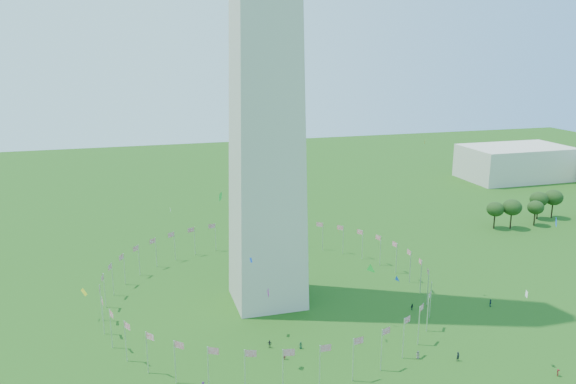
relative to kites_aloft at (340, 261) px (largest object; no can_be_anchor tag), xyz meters
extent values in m
cylinder|color=silver|center=(29.19, 21.88, -13.17)|extent=(0.24, 0.24, 9.00)
cylinder|color=silver|center=(28.58, 28.82, -13.17)|extent=(0.24, 0.24, 9.00)
cylinder|color=silver|center=(26.78, 35.56, -13.17)|extent=(0.24, 0.24, 9.00)
cylinder|color=silver|center=(23.83, 41.88, -13.17)|extent=(0.24, 0.24, 9.00)
cylinder|color=silver|center=(19.83, 47.59, -13.17)|extent=(0.24, 0.24, 9.00)
cylinder|color=silver|center=(14.90, 52.52, -13.17)|extent=(0.24, 0.24, 9.00)
cylinder|color=silver|center=(9.19, 56.52, -13.17)|extent=(0.24, 0.24, 9.00)
cylinder|color=silver|center=(2.87, 59.46, -13.17)|extent=(0.24, 0.24, 9.00)
cylinder|color=silver|center=(-3.86, 61.27, -13.17)|extent=(0.24, 0.24, 9.00)
cylinder|color=silver|center=(-10.81, 61.88, -13.17)|extent=(0.24, 0.24, 9.00)
cylinder|color=silver|center=(-17.75, 61.27, -13.17)|extent=(0.24, 0.24, 9.00)
cylinder|color=silver|center=(-24.49, 59.46, -13.17)|extent=(0.24, 0.24, 9.00)
cylinder|color=silver|center=(-30.81, 56.52, -13.17)|extent=(0.24, 0.24, 9.00)
cylinder|color=silver|center=(-36.52, 52.52, -13.17)|extent=(0.24, 0.24, 9.00)
cylinder|color=silver|center=(-41.45, 47.59, -13.17)|extent=(0.24, 0.24, 9.00)
cylinder|color=silver|center=(-45.45, 41.88, -13.17)|extent=(0.24, 0.24, 9.00)
cylinder|color=silver|center=(-48.40, 35.56, -13.17)|extent=(0.24, 0.24, 9.00)
cylinder|color=silver|center=(-50.20, 28.82, -13.17)|extent=(0.24, 0.24, 9.00)
cylinder|color=silver|center=(-50.81, 21.88, -13.17)|extent=(0.24, 0.24, 9.00)
cylinder|color=silver|center=(-50.20, 14.93, -13.17)|extent=(0.24, 0.24, 9.00)
cylinder|color=silver|center=(-48.40, 8.19, -13.17)|extent=(0.24, 0.24, 9.00)
cylinder|color=silver|center=(-45.45, 1.88, -13.17)|extent=(0.24, 0.24, 9.00)
cylinder|color=silver|center=(-41.45, -3.84, -13.17)|extent=(0.24, 0.24, 9.00)
cylinder|color=silver|center=(-36.52, -8.77, -13.17)|extent=(0.24, 0.24, 9.00)
cylinder|color=silver|center=(-30.81, -12.77, -13.17)|extent=(0.24, 0.24, 9.00)
cylinder|color=silver|center=(-24.49, -15.71, -13.17)|extent=(0.24, 0.24, 9.00)
cylinder|color=silver|center=(-17.75, -17.52, -13.17)|extent=(0.24, 0.24, 9.00)
cylinder|color=silver|center=(-10.81, -18.12, -13.17)|extent=(0.24, 0.24, 9.00)
cylinder|color=silver|center=(-3.86, -17.52, -13.17)|extent=(0.24, 0.24, 9.00)
cylinder|color=silver|center=(2.87, -15.71, -13.17)|extent=(0.24, 0.24, 9.00)
cylinder|color=silver|center=(9.19, -12.77, -13.17)|extent=(0.24, 0.24, 9.00)
cylinder|color=silver|center=(14.90, -8.77, -13.17)|extent=(0.24, 0.24, 9.00)
cylinder|color=silver|center=(19.83, -3.84, -13.17)|extent=(0.24, 0.24, 9.00)
cylinder|color=silver|center=(23.83, 1.88, -13.17)|extent=(0.24, 0.24, 9.00)
cylinder|color=silver|center=(26.78, 8.19, -13.17)|extent=(0.24, 0.24, 9.00)
cylinder|color=silver|center=(28.58, 14.93, -13.17)|extent=(0.24, 0.24, 9.00)
cube|color=beige|center=(139.19, 121.88, -9.67)|extent=(50.00, 30.00, 16.00)
imported|color=#5A141F|center=(-14.33, -6.46, -16.91)|extent=(0.96, 1.13, 1.52)
imported|color=#561315|center=(35.28, -27.12, -16.92)|extent=(0.87, 1.10, 1.49)
imported|color=black|center=(-16.14, -1.06, -16.78)|extent=(1.22, 1.08, 1.76)
imported|color=#1B4527|center=(-9.85, -3.25, -16.89)|extent=(0.86, 0.67, 1.56)
imported|color=black|center=(19.61, -16.83, -16.67)|extent=(0.83, 0.67, 1.99)
imported|color=black|center=(21.73, 6.54, -16.87)|extent=(1.10, 0.95, 1.59)
imported|color=#1C2743|center=(41.36, 2.97, -16.73)|extent=(1.11, 1.29, 1.88)
imported|color=gray|center=(12.14, -13.82, -16.80)|extent=(0.93, 1.02, 1.72)
plane|color=green|center=(8.52, 2.69, -3.89)|extent=(1.14, 2.49, 2.70)
plane|color=blue|center=(35.22, -21.88, 12.25)|extent=(1.42, 1.42, 2.00)
plane|color=green|center=(-26.23, -4.57, 17.42)|extent=(0.74, 1.79, 1.89)
plane|color=white|center=(-33.15, 32.28, 5.13)|extent=(0.43, 1.90, 1.85)
plane|color=blue|center=(-18.39, 5.70, -0.02)|extent=(0.92, 1.00, 1.20)
plane|color=red|center=(-1.08, -1.12, 7.53)|extent=(1.68, 1.20, 1.97)
plane|color=orange|center=(27.79, 15.76, 22.21)|extent=(0.49, 0.99, 1.10)
plane|color=white|center=(30.84, -21.29, -2.30)|extent=(0.08, 1.55, 1.55)
plane|color=blue|center=(17.42, 6.80, -9.11)|extent=(0.78, 1.45, 1.56)
plane|color=#CC2699|center=(-14.94, 4.51, -7.57)|extent=(1.45, 1.29, 1.86)
plane|color=yellow|center=(-54.45, 23.43, -10.72)|extent=(1.31, 1.85, 1.65)
ellipsoid|color=#214416|center=(80.76, 56.40, -12.92)|extent=(6.07, 6.07, 9.48)
ellipsoid|color=#214416|center=(86.24, 54.62, -12.43)|extent=(6.70, 6.70, 10.47)
ellipsoid|color=#214416|center=(96.83, 55.34, -13.15)|extent=(5.79, 5.79, 9.04)
ellipsoid|color=#214416|center=(103.33, 61.68, -12.54)|extent=(6.56, 6.56, 10.25)
ellipsoid|color=#214416|center=(109.49, 61.29, -12.32)|extent=(6.84, 6.84, 10.69)
camera|label=1|loc=(-42.28, -105.76, 44.32)|focal=35.00mm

